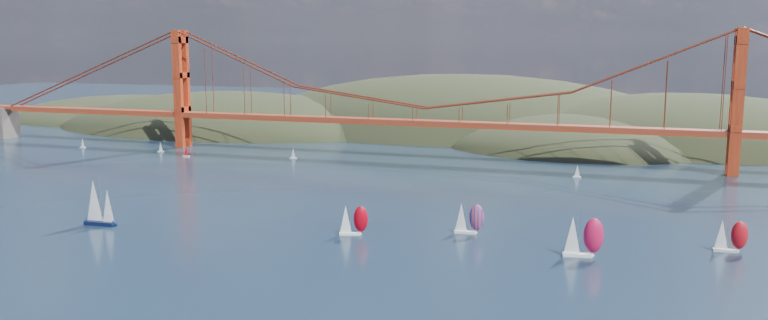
% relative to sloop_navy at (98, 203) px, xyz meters
% --- Properties ---
extents(ground, '(1200.00, 1200.00, 0.00)m').
position_rel_sloop_navy_xyz_m(ground, '(54.90, -39.63, -6.20)').
color(ground, black).
rests_on(ground, ground).
extents(headlands, '(725.00, 225.00, 96.00)m').
position_rel_sloop_navy_xyz_m(headlands, '(99.85, 238.66, -18.65)').
color(headlands, black).
rests_on(headlands, ground).
extents(bridge, '(552.00, 12.00, 55.00)m').
position_rel_sloop_navy_xyz_m(bridge, '(53.16, 140.37, 26.04)').
color(bridge, maroon).
rests_on(bridge, ground).
extents(sloop_navy, '(9.12, 5.28, 14.04)m').
position_rel_sloop_navy_xyz_m(sloop_navy, '(0.00, 0.00, 0.00)').
color(sloop_navy, black).
rests_on(sloop_navy, ground).
extents(racer_0, '(7.82, 4.91, 8.74)m').
position_rel_sloop_navy_xyz_m(racer_0, '(70.32, 12.20, -2.06)').
color(racer_0, white).
rests_on(racer_0, ground).
extents(racer_1, '(9.51, 4.75, 10.70)m').
position_rel_sloop_navy_xyz_m(racer_1, '(128.56, 10.78, -1.14)').
color(racer_1, white).
rests_on(racer_1, ground).
extents(racer_2, '(7.64, 3.18, 8.73)m').
position_rel_sloop_navy_xyz_m(racer_2, '(161.98, 26.24, -2.07)').
color(racer_2, silver).
rests_on(racer_2, ground).
extents(racer_rwb, '(7.95, 3.54, 9.02)m').
position_rel_sloop_navy_xyz_m(racer_rwb, '(98.64, 23.36, -1.94)').
color(racer_rwb, white).
rests_on(racer_rwb, ground).
extents(distant_boat_0, '(3.00, 2.00, 4.70)m').
position_rel_sloop_navy_xyz_m(distant_boat_0, '(-108.19, 121.39, -3.79)').
color(distant_boat_0, silver).
rests_on(distant_boat_0, ground).
extents(distant_boat_1, '(3.00, 2.00, 4.70)m').
position_rel_sloop_navy_xyz_m(distant_boat_1, '(-65.16, 121.67, -3.79)').
color(distant_boat_1, silver).
rests_on(distant_boat_1, ground).
extents(distant_boat_2, '(3.00, 2.00, 4.70)m').
position_rel_sloop_navy_xyz_m(distant_boat_2, '(-46.34, 113.41, -3.79)').
color(distant_boat_2, silver).
rests_on(distant_boat_2, ground).
extents(distant_boat_3, '(3.00, 2.00, 4.70)m').
position_rel_sloop_navy_xyz_m(distant_boat_3, '(0.60, 123.08, -3.79)').
color(distant_boat_3, silver).
rests_on(distant_boat_3, ground).
extents(distant_boat_8, '(3.00, 2.00, 4.70)m').
position_rel_sloop_navy_xyz_m(distant_boat_8, '(119.80, 115.95, -3.79)').
color(distant_boat_8, silver).
rests_on(distant_boat_8, ground).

